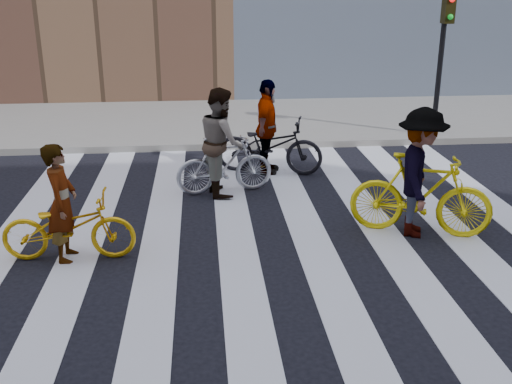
{
  "coord_description": "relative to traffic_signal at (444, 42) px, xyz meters",
  "views": [
    {
      "loc": [
        -1.0,
        -7.83,
        3.64
      ],
      "look_at": [
        -0.25,
        0.3,
        0.69
      ],
      "focal_mm": 42.0,
      "sensor_mm": 36.0,
      "label": 1
    }
  ],
  "objects": [
    {
      "name": "traffic_signal",
      "position": [
        0.0,
        0.0,
        0.0
      ],
      "size": [
        0.22,
        0.42,
        3.33
      ],
      "color": "black",
      "rests_on": "ground"
    },
    {
      "name": "bike_yellow_left",
      "position": [
        -7.23,
        -5.54,
        -1.81
      ],
      "size": [
        1.79,
        0.67,
        0.93
      ],
      "primitive_type": "imported",
      "rotation": [
        0.0,
        0.0,
        1.54
      ],
      "color": "#F9B60D",
      "rests_on": "ground"
    },
    {
      "name": "ground",
      "position": [
        -4.4,
        -5.32,
        -2.28
      ],
      "size": [
        100.0,
        100.0,
        0.0
      ],
      "primitive_type": "plane",
      "color": "black",
      "rests_on": "ground"
    },
    {
      "name": "sidewalk_far",
      "position": [
        -4.4,
        2.18,
        -2.2
      ],
      "size": [
        100.0,
        5.0,
        0.15
      ],
      "primitive_type": "cube",
      "color": "gray",
      "rests_on": "ground"
    },
    {
      "name": "zebra_crosswalk",
      "position": [
        -4.4,
        -5.32,
        -2.27
      ],
      "size": [
        8.25,
        10.0,
        0.01
      ],
      "color": "silver",
      "rests_on": "ground"
    },
    {
      "name": "rider_right",
      "position": [
        -2.27,
        -5.16,
        -1.32
      ],
      "size": [
        1.08,
        1.4,
        1.91
      ],
      "primitive_type": "imported",
      "rotation": [
        0.0,
        0.0,
        1.23
      ],
      "color": "slate",
      "rests_on": "ground"
    },
    {
      "name": "rider_left",
      "position": [
        -7.28,
        -5.54,
        -1.47
      ],
      "size": [
        0.4,
        0.6,
        1.62
      ],
      "primitive_type": "imported",
      "rotation": [
        0.0,
        0.0,
        1.54
      ],
      "color": "slate",
      "rests_on": "ground"
    },
    {
      "name": "bike_yellow_right",
      "position": [
        -2.22,
        -5.16,
        -1.66
      ],
      "size": [
        2.13,
        1.23,
        1.23
      ],
      "primitive_type": "imported",
      "rotation": [
        0.0,
        0.0,
        1.23
      ],
      "color": "yellow",
      "rests_on": "ground"
    },
    {
      "name": "rider_rear",
      "position": [
        -4.16,
        -2.01,
        -1.36
      ],
      "size": [
        0.73,
        1.15,
        1.83
      ],
      "primitive_type": "imported",
      "rotation": [
        0.0,
        0.0,
        1.29
      ],
      "color": "slate",
      "rests_on": "ground"
    },
    {
      "name": "bike_dark_rear",
      "position": [
        -4.11,
        -2.01,
        -1.73
      ],
      "size": [
        2.2,
        1.28,
        1.09
      ],
      "primitive_type": "imported",
      "rotation": [
        0.0,
        0.0,
        1.29
      ],
      "color": "black",
      "rests_on": "ground"
    },
    {
      "name": "rider_mid",
      "position": [
        -5.07,
        -3.08,
        -1.34
      ],
      "size": [
        0.86,
        1.02,
        1.88
      ],
      "primitive_type": "imported",
      "rotation": [
        0.0,
        0.0,
        1.75
      ],
      "color": "slate",
      "rests_on": "ground"
    },
    {
      "name": "bike_silver_mid",
      "position": [
        -5.02,
        -3.08,
        -1.76
      ],
      "size": [
        1.78,
        0.78,
        1.04
      ],
      "primitive_type": "imported",
      "rotation": [
        0.0,
        0.0,
        1.75
      ],
      "color": "silver",
      "rests_on": "ground"
    }
  ]
}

